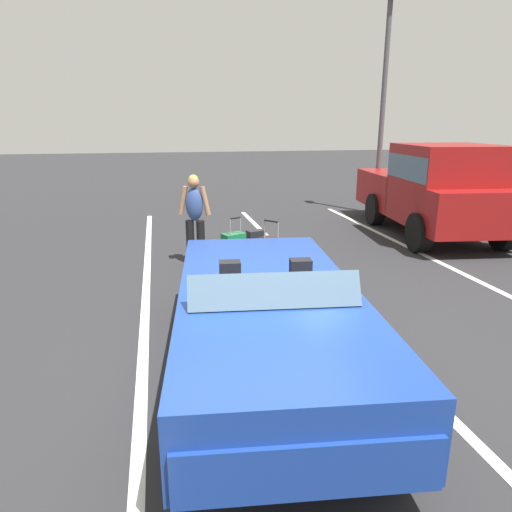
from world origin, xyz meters
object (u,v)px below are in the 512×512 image
at_px(parked_pickup_truck_near, 436,189).
at_px(parking_lamp_post, 384,92).
at_px(suitcase_large_black, 274,261).
at_px(duffel_bag, 286,256).
at_px(suitcase_small_carryon, 256,243).
at_px(suitcase_medium_bright, 234,250).
at_px(convertible_car, 270,328).
at_px(traveler_person, 195,215).

distance_m(parked_pickup_truck_near, parking_lamp_post, 3.67).
xyz_separation_m(suitcase_large_black, parking_lamp_post, (-5.31, 4.41, 2.99)).
bearing_deg(duffel_bag, suitcase_small_carryon, -150.42).
relative_size(suitcase_large_black, suitcase_small_carryon, 2.11).
height_order(suitcase_medium_bright, parked_pickup_truck_near, parked_pickup_truck_near).
height_order(convertible_car, suitcase_small_carryon, convertible_car).
bearing_deg(suitcase_medium_bright, parked_pickup_truck_near, -98.98).
distance_m(convertible_car, duffel_bag, 4.12).
xyz_separation_m(suitcase_large_black, parked_pickup_truck_near, (-2.41, 4.41, 0.74)).
xyz_separation_m(suitcase_large_black, traveler_person, (-1.34, -1.16, 0.56)).
xyz_separation_m(suitcase_large_black, suitcase_small_carryon, (-1.69, 0.06, -0.12)).
bearing_deg(parking_lamp_post, suitcase_large_black, -39.72).
relative_size(duffel_bag, parked_pickup_truck_near, 0.14).
height_order(convertible_car, duffel_bag, convertible_car).
bearing_deg(convertible_car, suitcase_small_carryon, 176.11).
relative_size(convertible_car, suitcase_medium_bright, 4.65).
bearing_deg(suitcase_small_carryon, parking_lamp_post, 112.56).
bearing_deg(suitcase_large_black, parked_pickup_truck_near, -11.11).
xyz_separation_m(suitcase_medium_bright, traveler_person, (-0.32, -0.66, 0.62)).
xyz_separation_m(suitcase_small_carryon, parked_pickup_truck_near, (-0.72, 4.35, 0.86)).
distance_m(duffel_bag, parking_lamp_post, 6.68).
distance_m(suitcase_medium_bright, traveler_person, 0.96).
bearing_deg(parked_pickup_truck_near, traveler_person, -71.94).
bearing_deg(suitcase_small_carryon, parked_pickup_truck_near, 82.25).
relative_size(suitcase_large_black, duffel_bag, 1.49).
bearing_deg(parked_pickup_truck_near, duffel_bag, -62.57).
relative_size(suitcase_medium_bright, parked_pickup_truck_near, 0.18).
relative_size(suitcase_large_black, suitcase_medium_bright, 1.14).
xyz_separation_m(suitcase_medium_bright, duffel_bag, (0.06, 0.97, -0.15)).
distance_m(suitcase_large_black, traveler_person, 1.86).
bearing_deg(traveler_person, duffel_bag, 94.42).
height_order(suitcase_medium_bright, duffel_bag, suitcase_medium_bright).
bearing_deg(duffel_bag, suitcase_medium_bright, -93.77).
bearing_deg(suitcase_small_carryon, suitcase_large_black, -19.02).
xyz_separation_m(suitcase_small_carryon, duffel_bag, (0.74, 0.42, -0.09)).
distance_m(suitcase_medium_bright, suitcase_small_carryon, 0.87).
xyz_separation_m(convertible_car, parking_lamp_post, (-8.25, 5.19, 2.77)).
height_order(suitcase_small_carryon, duffel_bag, suitcase_small_carryon).
distance_m(suitcase_medium_bright, parked_pickup_truck_near, 5.16).
distance_m(convertible_car, traveler_person, 4.31).
bearing_deg(convertible_car, traveler_person, -168.67).
xyz_separation_m(suitcase_small_carryon, parking_lamp_post, (-3.61, 4.35, 3.11)).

